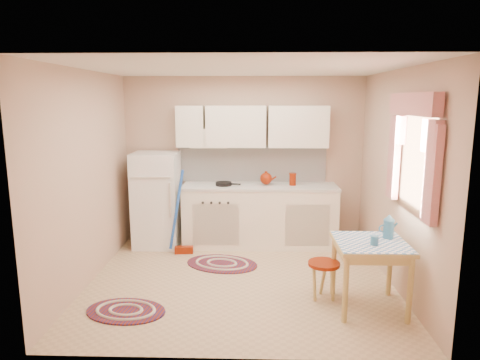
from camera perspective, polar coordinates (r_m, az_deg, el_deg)
name	(u,v)px	position (r m, az deg, el deg)	size (l,w,h in m)	color
room_shell	(254,147)	(5.14, 1.90, 4.39)	(3.64, 3.60, 2.52)	tan
fridge	(157,200)	(6.45, -11.04, -2.59)	(0.65, 0.60, 1.40)	white
broom	(183,213)	(6.06, -7.60, -4.33)	(0.28, 0.12, 1.20)	blue
base_cabinets	(260,217)	(6.41, 2.62, -4.89)	(2.25, 0.60, 0.88)	white
countertop	(260,186)	(6.30, 2.65, -0.86)	(2.27, 0.62, 0.04)	silver
frying_pan	(224,184)	(6.25, -2.20, -0.52)	(0.24, 0.24, 0.05)	black
red_kettle	(266,179)	(6.28, 3.49, 0.20)	(0.20, 0.18, 0.20)	maroon
red_canister	(293,180)	(6.31, 7.03, 0.01)	(0.10, 0.10, 0.16)	maroon
table	(369,275)	(4.75, 16.84, -12.07)	(0.72, 0.72, 0.72)	#D6BA6B
stool	(323,280)	(4.89, 11.06, -13.01)	(0.35, 0.35, 0.42)	maroon
coffee_pot	(389,226)	(4.75, 19.22, -5.86)	(0.14, 0.12, 0.27)	teal
mug	(374,241)	(4.52, 17.48, -7.74)	(0.08, 0.08, 0.10)	teal
rug_center	(222,264)	(5.80, -2.42, -11.09)	(0.96, 0.64, 0.02)	maroon
rug_left	(126,311)	(4.77, -14.98, -16.52)	(0.84, 0.56, 0.02)	maroon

